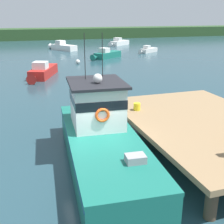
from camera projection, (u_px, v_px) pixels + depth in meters
ground_plane at (96, 163)px, 11.25m from camera, size 200.00×200.00×0.00m
dock at (205, 123)px, 12.31m from camera, size 6.00×9.00×1.20m
main_fishing_boat at (100, 135)px, 11.26m from camera, size 3.20×9.92×4.80m
bait_bucket at (137, 107)px, 13.55m from camera, size 0.32×0.32×0.34m
moored_boat_near_channel at (42, 72)px, 26.46m from camera, size 3.24×5.83×1.48m
moored_boat_mid_harbor at (148, 50)px, 43.82m from camera, size 3.95×2.99×1.06m
moored_boat_off_the_point at (62, 47)px, 46.82m from camera, size 4.06×5.68×1.51m
moored_boat_outer_mooring at (119, 43)px, 53.99m from camera, size 5.10×4.42×1.44m
moored_boat_far_left at (106, 55)px, 37.99m from camera, size 4.98×4.10×1.38m
mooring_buoy_inshore at (78, 62)px, 33.72m from camera, size 0.51×0.51×0.51m
mooring_buoy_spare_mooring at (119, 90)px, 21.15m from camera, size 0.51×0.51×0.51m
far_shoreline at (26, 34)px, 66.75m from camera, size 120.00×8.00×2.40m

